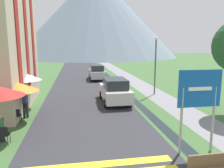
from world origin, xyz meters
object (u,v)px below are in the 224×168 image
at_px(streetlamp, 155,61).
at_px(person_standing_terrace, 25,102).
at_px(road_sign, 199,98).
at_px(cafe_umbrella_middle_orange, 16,87).
at_px(cafe_chair_far_left, 21,107).
at_px(cafe_chair_far_right, 23,107).
at_px(cafe_umbrella_rear_white, 25,77).
at_px(cafe_chair_middle, 17,115).
at_px(cafe_chair_nearest, 4,134).
at_px(parked_car_far, 97,72).
at_px(person_seated_far, 0,126).
at_px(person_seated_near, 4,114).
at_px(parked_car_near, 115,90).

bearing_deg(streetlamp, person_standing_terrace, -154.38).
relative_size(road_sign, cafe_umbrella_middle_orange, 1.43).
bearing_deg(cafe_chair_far_left, person_standing_terrace, -49.13).
bearing_deg(cafe_chair_far_right, cafe_umbrella_rear_white, 113.02).
height_order(road_sign, cafe_chair_middle, road_sign).
distance_m(cafe_chair_nearest, streetlamp, 13.09).
bearing_deg(cafe_chair_nearest, parked_car_far, 81.71).
xyz_separation_m(person_seated_far, streetlamp, (10.09, 7.84, 2.23)).
height_order(cafe_chair_nearest, person_seated_near, person_seated_near).
relative_size(parked_car_near, streetlamp, 0.87).
relative_size(cafe_chair_far_left, person_seated_far, 0.67).
bearing_deg(cafe_chair_middle, cafe_umbrella_middle_orange, 65.36).
height_order(cafe_chair_nearest, streetlamp, streetlamp).
bearing_deg(cafe_chair_far_left, person_seated_far, -80.71).
relative_size(cafe_chair_middle, person_seated_near, 0.70).
distance_m(cafe_chair_far_right, person_seated_near, 1.98).
xyz_separation_m(cafe_chair_nearest, cafe_chair_far_right, (-0.12, 4.23, 0.00)).
xyz_separation_m(cafe_umbrella_middle_orange, person_seated_far, (-0.11, -2.65, -1.28)).
xyz_separation_m(cafe_umbrella_middle_orange, person_seated_near, (-0.51, -0.77, -1.32)).
xyz_separation_m(parked_car_far, streetlamp, (4.14, -8.89, 2.02)).
xyz_separation_m(cafe_chair_far_left, streetlamp, (10.08, 4.04, 2.42)).
distance_m(road_sign, parked_car_near, 8.45).
xyz_separation_m(road_sign, parked_car_near, (-1.81, 8.14, -1.33)).
height_order(parked_car_near, cafe_umbrella_rear_white, cafe_umbrella_rear_white).
bearing_deg(cafe_chair_nearest, person_seated_far, 129.03).
height_order(person_seated_far, person_standing_terrace, person_standing_terrace).
distance_m(parked_car_near, cafe_chair_nearest, 8.60).
relative_size(cafe_umbrella_rear_white, person_seated_far, 1.87).
height_order(cafe_chair_nearest, cafe_umbrella_rear_white, cafe_umbrella_rear_white).
relative_size(road_sign, cafe_chair_far_left, 3.93).
height_order(road_sign, person_seated_far, road_sign).
height_order(cafe_umbrella_middle_orange, person_seated_near, cafe_umbrella_middle_orange).
bearing_deg(cafe_chair_middle, cafe_chair_nearest, -114.12).
xyz_separation_m(road_sign, cafe_umbrella_rear_white, (-8.00, 7.79, -0.10)).
distance_m(parked_car_far, cafe_chair_far_left, 14.23).
xyz_separation_m(cafe_chair_middle, streetlamp, (9.96, 5.65, 2.42)).
bearing_deg(cafe_umbrella_rear_white, streetlamp, 13.61).
xyz_separation_m(cafe_umbrella_middle_orange, streetlamp, (9.98, 5.19, 0.94)).
xyz_separation_m(parked_car_far, person_seated_near, (-6.35, -14.85, -0.24)).
distance_m(parked_car_near, person_standing_terrace, 6.36).
xyz_separation_m(cafe_chair_far_left, cafe_chair_nearest, (0.25, -4.26, 0.00)).
bearing_deg(cafe_umbrella_middle_orange, person_standing_terrace, 62.96).
distance_m(cafe_chair_middle, person_seated_far, 2.20).
bearing_deg(parked_car_near, person_seated_near, -149.61).
distance_m(cafe_umbrella_rear_white, streetlamp, 10.40).
bearing_deg(streetlamp, road_sign, -101.46).
relative_size(cafe_chair_far_left, cafe_chair_middle, 1.00).
bearing_deg(parked_car_near, road_sign, -77.45).
height_order(cafe_chair_far_right, cafe_umbrella_middle_orange, cafe_umbrella_middle_orange).
bearing_deg(parked_car_far, cafe_umbrella_rear_white, -117.67).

